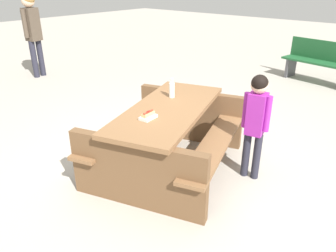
{
  "coord_description": "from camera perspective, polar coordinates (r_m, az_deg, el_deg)",
  "views": [
    {
      "loc": [
        2.55,
        2.18,
        2.06
      ],
      "look_at": [
        0.0,
        0.0,
        0.52
      ],
      "focal_mm": 34.97,
      "sensor_mm": 36.0,
      "label": 1
    }
  ],
  "objects": [
    {
      "name": "hotdog_tray",
      "position": [
        3.3,
        -3.47,
        1.8
      ],
      "size": [
        0.19,
        0.12,
        0.08
      ],
      "color": "white",
      "rests_on": "picnic_table"
    },
    {
      "name": "soda_bottle",
      "position": [
        3.88,
        0.67,
        6.54
      ],
      "size": [
        0.07,
        0.07,
        0.23
      ],
      "color": "silver",
      "rests_on": "picnic_table"
    },
    {
      "name": "child_in_coat",
      "position": [
        3.52,
        15.12,
        1.96
      ],
      "size": [
        0.2,
        0.29,
        1.18
      ],
      "color": "#262633",
      "rests_on": "ground"
    },
    {
      "name": "bystander_adult",
      "position": [
        7.82,
        -22.63,
        15.99
      ],
      "size": [
        0.43,
        0.29,
        1.76
      ],
      "color": "#262633",
      "rests_on": "ground"
    },
    {
      "name": "park_bench_near",
      "position": [
        7.66,
        24.99,
        10.25
      ],
      "size": [
        0.64,
        1.55,
        0.85
      ],
      "color": "#1E592D",
      "rests_on": "ground"
    },
    {
      "name": "picnic_table",
      "position": [
        3.72,
        0.0,
        -1.12
      ],
      "size": [
        2.15,
        1.89,
        0.75
      ],
      "color": "brown",
      "rests_on": "ground"
    },
    {
      "name": "ground_plane",
      "position": [
        3.93,
        0.0,
        -6.97
      ],
      "size": [
        30.0,
        30.0,
        0.0
      ],
      "primitive_type": "plane",
      "color": "#ADA599",
      "rests_on": "ground"
    }
  ]
}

